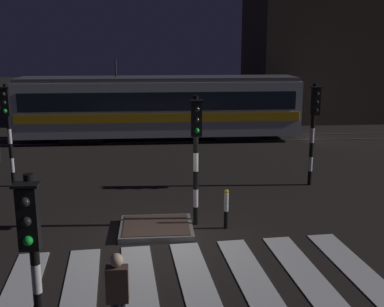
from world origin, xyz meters
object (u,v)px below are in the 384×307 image
at_px(traffic_light_corner_far_left, 7,120).
at_px(traffic_light_corner_far_right, 314,120).
at_px(tram, 159,107).
at_px(traffic_light_kerb_mid_left, 32,249).
at_px(pedestrian_waiting_at_kerb, 118,301).
at_px(bollard_island_edge, 226,209).
at_px(traffic_light_median_centre, 196,142).

relative_size(traffic_light_corner_far_left, traffic_light_corner_far_right, 1.00).
bearing_deg(tram, traffic_light_kerb_mid_left, -96.61).
bearing_deg(pedestrian_waiting_at_kerb, tram, 86.87).
bearing_deg(traffic_light_kerb_mid_left, bollard_island_edge, 56.92).
bearing_deg(pedestrian_waiting_at_kerb, traffic_light_corner_far_right, 55.04).
bearing_deg(traffic_light_corner_far_left, pedestrian_waiting_at_kerb, -65.46).
bearing_deg(traffic_light_corner_far_right, traffic_light_kerb_mid_left, -127.82).
distance_m(traffic_light_kerb_mid_left, traffic_light_corner_far_right, 11.87).
bearing_deg(tram, traffic_light_corner_far_left, -123.90).
relative_size(traffic_light_kerb_mid_left, traffic_light_median_centre, 0.89).
xyz_separation_m(traffic_light_corner_far_left, tram, (5.27, 7.85, -0.63)).
relative_size(traffic_light_kerb_mid_left, bollard_island_edge, 2.87).
bearing_deg(bollard_island_edge, traffic_light_kerb_mid_left, -123.08).
bearing_deg(traffic_light_corner_far_right, traffic_light_median_centre, -141.97).
distance_m(traffic_light_corner_far_left, traffic_light_corner_far_right, 10.49).
height_order(traffic_light_corner_far_right, bollard_island_edge, traffic_light_corner_far_right).
bearing_deg(traffic_light_corner_far_right, bollard_island_edge, -134.03).
xyz_separation_m(traffic_light_corner_far_left, bollard_island_edge, (6.88, -4.40, -1.81)).
relative_size(traffic_light_corner_far_left, traffic_light_median_centre, 1.00).
relative_size(traffic_light_kerb_mid_left, traffic_light_corner_far_right, 0.89).
bearing_deg(pedestrian_waiting_at_kerb, traffic_light_median_centre, 71.83).
relative_size(traffic_light_corner_far_right, traffic_light_median_centre, 1.00).
relative_size(traffic_light_median_centre, pedestrian_waiting_at_kerb, 2.10).
distance_m(traffic_light_corner_far_right, bollard_island_edge, 5.47).
bearing_deg(traffic_light_corner_far_left, traffic_light_median_centre, -34.10).
relative_size(tram, bollard_island_edge, 12.96).
xyz_separation_m(traffic_light_kerb_mid_left, traffic_light_corner_far_right, (7.27, 9.37, 0.27)).
distance_m(traffic_light_corner_far_right, pedestrian_waiting_at_kerb, 10.83).
height_order(traffic_light_corner_far_right, pedestrian_waiting_at_kerb, traffic_light_corner_far_right).
height_order(traffic_light_kerb_mid_left, bollard_island_edge, traffic_light_kerb_mid_left).
height_order(traffic_light_median_centre, bollard_island_edge, traffic_light_median_centre).
bearing_deg(traffic_light_kerb_mid_left, traffic_light_corner_far_left, 107.63).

